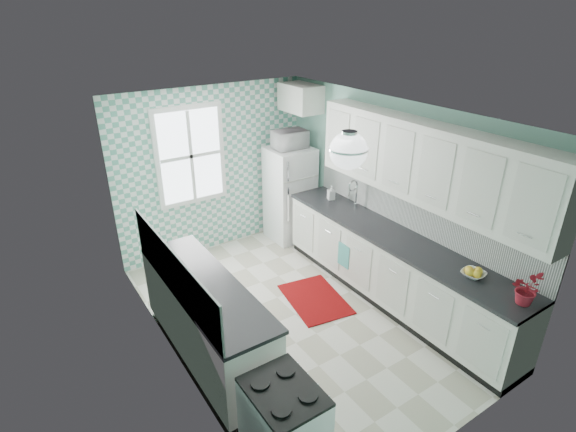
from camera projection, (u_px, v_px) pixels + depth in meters
floor at (296, 315)px, 5.60m from camera, size 3.00×4.40×0.02m
ceiling at (298, 113)px, 4.53m from camera, size 3.00×4.40×0.02m
wall_back at (213, 170)px, 6.73m from camera, size 3.00×0.02×2.50m
wall_front at (462, 333)px, 3.40m from camera, size 3.00×0.02×2.50m
wall_left at (167, 264)px, 4.31m from camera, size 0.02×4.40×2.50m
wall_right at (392, 196)px, 5.82m from camera, size 0.02×4.40×2.50m
accent_wall at (214, 171)px, 6.71m from camera, size 3.00×0.01×2.50m
window at (190, 156)px, 6.39m from camera, size 1.04×0.05×1.44m
backsplash_right at (414, 211)px, 5.53m from camera, size 0.02×3.60×0.51m
backsplash_left at (173, 271)px, 4.29m from camera, size 0.02×2.15×0.51m
upper_cabinets_right at (426, 163)px, 5.00m from camera, size 0.33×3.20×0.90m
upper_cabinet_fridge at (299, 98)px, 6.66m from camera, size 0.40×0.74×0.40m
ceiling_light at (348, 151)px, 4.00m from camera, size 0.34×0.34×0.35m
base_cabinets_right at (391, 270)px, 5.70m from camera, size 0.60×3.60×0.90m
countertop_right at (394, 237)px, 5.50m from camera, size 0.63×3.60×0.04m
base_cabinets_left at (207, 323)px, 4.75m from camera, size 0.60×2.15×0.90m
countertop_left at (205, 285)px, 4.56m from camera, size 0.63×2.15×0.04m
fridge at (290, 194)px, 7.18m from camera, size 0.66×0.66×1.51m
stove at (284, 425)px, 3.64m from camera, size 0.52×0.65×0.78m
sink at (346, 210)px, 6.20m from camera, size 0.49×0.41×0.53m
rug at (315, 299)px, 5.88m from camera, size 0.83×1.06×0.02m
dish_towel at (344, 255)px, 5.97m from camera, size 0.06×0.22×0.33m
fruit_bowl at (473, 274)px, 4.66m from camera, size 0.26×0.26×0.06m
potted_plant at (526, 289)px, 4.19m from camera, size 0.36×0.34×0.31m
soap_bottle at (331, 192)px, 6.47m from camera, size 0.12×0.12×0.21m
microwave at (290, 139)px, 6.80m from camera, size 0.52×0.37×0.28m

